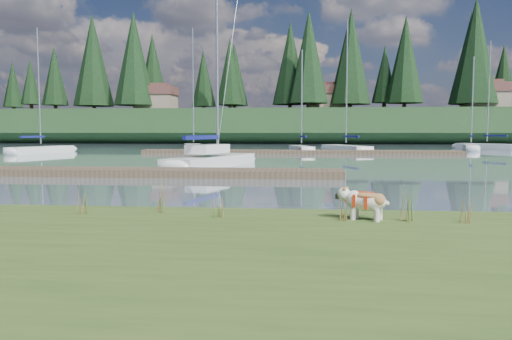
# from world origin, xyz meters

# --- Properties ---
(ground) EXTENTS (200.00, 200.00, 0.00)m
(ground) POSITION_xyz_m (0.00, 30.00, 0.00)
(ground) COLOR slate
(ground) RESTS_ON ground
(bank) EXTENTS (60.00, 9.00, 0.35)m
(bank) POSITION_xyz_m (0.00, -6.00, 0.17)
(bank) COLOR #3B521F
(bank) RESTS_ON ground
(ridge) EXTENTS (200.00, 20.00, 5.00)m
(ridge) POSITION_xyz_m (0.00, 73.00, 2.50)
(ridge) COLOR #193218
(ridge) RESTS_ON ground
(bulldog) EXTENTS (0.91, 0.58, 0.53)m
(bulldog) POSITION_xyz_m (3.47, -2.59, 0.68)
(bulldog) COLOR silver
(bulldog) RESTS_ON bank
(sailboat_main) EXTENTS (4.05, 8.66, 12.31)m
(sailboat_main) POSITION_xyz_m (-2.18, 15.04, 0.42)
(sailboat_main) COLOR silver
(sailboat_main) RESTS_ON ground
(dock_near) EXTENTS (16.00, 2.00, 0.30)m
(dock_near) POSITION_xyz_m (-4.00, 9.00, 0.15)
(dock_near) COLOR #4C3D2C
(dock_near) RESTS_ON ground
(dock_far) EXTENTS (26.00, 2.20, 0.30)m
(dock_far) POSITION_xyz_m (2.00, 30.00, 0.15)
(dock_far) COLOR #4C3D2C
(dock_far) RESTS_ON ground
(sailboat_bg_0) EXTENTS (3.36, 7.34, 10.57)m
(sailboat_bg_0) POSITION_xyz_m (-19.55, 29.64, 0.32)
(sailboat_bg_0) COLOR silver
(sailboat_bg_0) RESTS_ON ground
(sailboat_bg_1) EXTENTS (3.63, 8.07, 11.85)m
(sailboat_bg_1) POSITION_xyz_m (-8.52, 37.44, 0.33)
(sailboat_bg_1) COLOR silver
(sailboat_bg_1) RESTS_ON ground
(sailboat_bg_2) EXTENTS (2.47, 5.93, 9.00)m
(sailboat_bg_2) POSITION_xyz_m (2.07, 33.23, 0.34)
(sailboat_bg_2) COLOR silver
(sailboat_bg_2) RESTS_ON ground
(sailboat_bg_3) EXTENTS (4.54, 8.15, 11.95)m
(sailboat_bg_3) POSITION_xyz_m (5.94, 35.50, 0.32)
(sailboat_bg_3) COLOR silver
(sailboat_bg_3) RESTS_ON ground
(sailboat_bg_4) EXTENTS (2.54, 6.09, 9.05)m
(sailboat_bg_4) POSITION_xyz_m (18.54, 39.13, 0.33)
(sailboat_bg_4) COLOR silver
(sailboat_bg_4) RESTS_ON ground
(sailboat_bg_5) EXTENTS (5.43, 7.39, 11.13)m
(sailboat_bg_5) POSITION_xyz_m (20.86, 42.99, 0.32)
(sailboat_bg_5) COLOR silver
(sailboat_bg_5) RESTS_ON ground
(weed_0) EXTENTS (0.17, 0.14, 0.70)m
(weed_0) POSITION_xyz_m (-0.18, -2.16, 0.64)
(weed_0) COLOR #475B23
(weed_0) RESTS_ON bank
(weed_1) EXTENTS (0.17, 0.14, 0.49)m
(weed_1) POSITION_xyz_m (0.96, -2.58, 0.56)
(weed_1) COLOR #475B23
(weed_1) RESTS_ON bank
(weed_2) EXTENTS (0.17, 0.14, 0.62)m
(weed_2) POSITION_xyz_m (4.14, -2.64, 0.61)
(weed_2) COLOR #475B23
(weed_2) RESTS_ON bank
(weed_3) EXTENTS (0.17, 0.14, 0.66)m
(weed_3) POSITION_xyz_m (-1.62, -2.46, 0.63)
(weed_3) COLOR #475B23
(weed_3) RESTS_ON bank
(weed_4) EXTENTS (0.17, 0.14, 0.45)m
(weed_4) POSITION_xyz_m (3.07, -2.66, 0.54)
(weed_4) COLOR #475B23
(weed_4) RESTS_ON bank
(weed_5) EXTENTS (0.17, 0.14, 0.57)m
(weed_5) POSITION_xyz_m (5.11, -2.70, 0.59)
(weed_5) COLOR #475B23
(weed_5) RESTS_ON bank
(mud_lip) EXTENTS (60.00, 0.50, 0.14)m
(mud_lip) POSITION_xyz_m (0.00, -1.60, 0.07)
(mud_lip) COLOR #33281C
(mud_lip) RESTS_ON ground
(conifer_1) EXTENTS (4.40, 4.40, 11.30)m
(conifer_1) POSITION_xyz_m (-40.00, 71.00, 11.28)
(conifer_1) COLOR #382619
(conifer_1) RESTS_ON ridge
(conifer_2) EXTENTS (6.60, 6.60, 16.05)m
(conifer_2) POSITION_xyz_m (-25.00, 68.00, 13.54)
(conifer_2) COLOR #382619
(conifer_2) RESTS_ON ridge
(conifer_3) EXTENTS (4.84, 4.84, 12.25)m
(conifer_3) POSITION_xyz_m (-10.00, 72.00, 11.74)
(conifer_3) COLOR #382619
(conifer_3) RESTS_ON ridge
(conifer_4) EXTENTS (6.16, 6.16, 15.10)m
(conifer_4) POSITION_xyz_m (3.00, 66.00, 13.09)
(conifer_4) COLOR #382619
(conifer_4) RESTS_ON ridge
(conifer_5) EXTENTS (3.96, 3.96, 10.35)m
(conifer_5) POSITION_xyz_m (15.00, 70.00, 10.83)
(conifer_5) COLOR #382619
(conifer_5) RESTS_ON ridge
(conifer_6) EXTENTS (7.04, 7.04, 17.00)m
(conifer_6) POSITION_xyz_m (28.00, 68.00, 13.99)
(conifer_6) COLOR #382619
(conifer_6) RESTS_ON ridge
(house_0) EXTENTS (6.30, 5.30, 4.65)m
(house_0) POSITION_xyz_m (-22.00, 70.00, 7.31)
(house_0) COLOR gray
(house_0) RESTS_ON ridge
(house_1) EXTENTS (6.30, 5.30, 4.65)m
(house_1) POSITION_xyz_m (6.00, 71.00, 7.31)
(house_1) COLOR gray
(house_1) RESTS_ON ridge
(house_2) EXTENTS (6.30, 5.30, 4.65)m
(house_2) POSITION_xyz_m (30.00, 69.00, 7.31)
(house_2) COLOR gray
(house_2) RESTS_ON ridge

